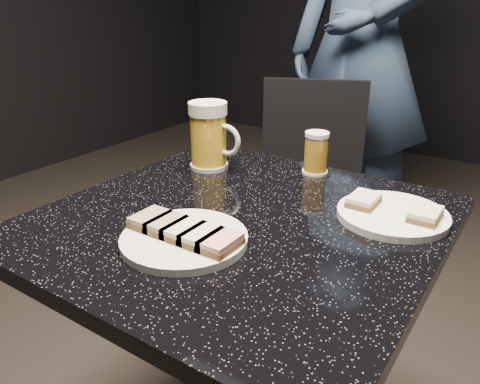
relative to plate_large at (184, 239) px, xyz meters
The scene contains 9 objects.
plate_large is the anchor object (origin of this frame).
plate_small 0.39m from the plate_large, 48.09° to the left, with size 0.20×0.20×0.01m, color white.
patron 1.46m from the plate_large, 99.56° to the left, with size 0.68×0.45×1.86m, color navy.
table 0.28m from the plate_large, 81.45° to the left, with size 0.70×0.70×0.75m.
beer_mug 0.38m from the plate_large, 120.82° to the left, with size 0.13×0.09×0.16m.
beer_tumbler 0.43m from the plate_large, 85.52° to the left, with size 0.06×0.06×0.10m.
chair 1.00m from the plate_large, 102.93° to the left, with size 0.50×0.50×0.86m.
canapes_on_plate_large 0.02m from the plate_large, ahead, with size 0.20×0.07×0.02m.
canapes_on_plate_small 0.39m from the plate_large, 48.09° to the left, with size 0.16×0.07×0.02m.
Camera 1 is at (0.44, -0.65, 1.13)m, focal length 35.00 mm.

